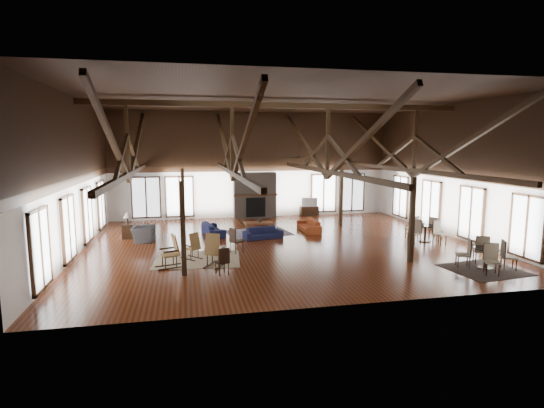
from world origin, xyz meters
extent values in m
plane|color=#632B14|center=(0.00, 0.00, 0.00)|extent=(16.00, 16.00, 0.00)
cube|color=black|center=(0.00, 0.00, 6.00)|extent=(16.00, 14.00, 0.02)
cube|color=white|center=(0.00, 7.00, 3.00)|extent=(16.00, 0.02, 6.00)
cube|color=white|center=(0.00, -7.00, 3.00)|extent=(16.00, 0.02, 6.00)
cube|color=white|center=(-8.00, 0.00, 3.00)|extent=(0.02, 14.00, 6.00)
cube|color=white|center=(8.00, 0.00, 3.00)|extent=(0.02, 14.00, 6.00)
cube|color=#32200D|center=(0.00, 0.00, 5.75)|extent=(15.60, 0.18, 0.22)
cube|color=#32200D|center=(-6.00, 0.00, 3.05)|extent=(0.16, 13.70, 0.18)
cube|color=#32200D|center=(-6.00, 0.00, 4.40)|extent=(0.14, 0.14, 2.70)
cube|color=#32200D|center=(-6.00, 3.50, 4.28)|extent=(0.15, 7.07, 3.12)
cube|color=#32200D|center=(-6.00, -3.50, 4.28)|extent=(0.15, 7.07, 3.12)
cube|color=#32200D|center=(-2.00, 0.00, 3.05)|extent=(0.16, 13.70, 0.18)
cube|color=#32200D|center=(-2.00, 0.00, 4.40)|extent=(0.14, 0.14, 2.70)
cube|color=#32200D|center=(-2.00, 3.50, 4.28)|extent=(0.15, 7.07, 3.12)
cube|color=#32200D|center=(-2.00, -3.50, 4.28)|extent=(0.15, 7.07, 3.12)
cube|color=#32200D|center=(2.00, 0.00, 3.05)|extent=(0.16, 13.70, 0.18)
cube|color=#32200D|center=(2.00, 0.00, 4.40)|extent=(0.14, 0.14, 2.70)
cube|color=#32200D|center=(2.00, 3.50, 4.28)|extent=(0.15, 7.07, 3.12)
cube|color=#32200D|center=(2.00, -3.50, 4.28)|extent=(0.15, 7.07, 3.12)
cube|color=#32200D|center=(6.00, 0.00, 3.05)|extent=(0.16, 13.70, 0.18)
cube|color=#32200D|center=(6.00, 0.00, 4.40)|extent=(0.14, 0.14, 2.70)
cube|color=#32200D|center=(6.00, 3.50, 4.28)|extent=(0.15, 7.07, 3.12)
cube|color=#32200D|center=(6.00, -3.50, 4.28)|extent=(0.15, 7.07, 3.12)
cube|color=#32200D|center=(-4.00, -3.50, 1.52)|extent=(0.16, 0.16, 3.05)
cube|color=#32200D|center=(4.00, -3.50, 1.52)|extent=(0.16, 0.16, 3.05)
cube|color=#32200D|center=(-4.00, 3.50, 1.52)|extent=(0.16, 0.16, 3.05)
cube|color=#32200D|center=(4.00, 3.50, 1.52)|extent=(0.16, 0.16, 3.05)
cube|color=#64584C|center=(0.00, 6.68, 1.30)|extent=(2.40, 0.62, 2.60)
cube|color=black|center=(0.00, 6.36, 0.65)|extent=(1.10, 0.06, 1.10)
cube|color=#321C0F|center=(0.00, 6.40, 1.35)|extent=(2.50, 0.20, 0.12)
cylinder|color=black|center=(0.50, -1.00, 4.05)|extent=(0.04, 0.04, 0.70)
cylinder|color=black|center=(0.50, -1.00, 3.70)|extent=(0.20, 0.20, 0.10)
cube|color=black|center=(0.95, -1.00, 3.70)|extent=(0.70, 0.12, 0.02)
cube|color=black|center=(0.50, -0.55, 3.70)|extent=(0.12, 0.70, 0.02)
cube|color=black|center=(0.05, -1.00, 3.70)|extent=(0.70, 0.12, 0.02)
cube|color=black|center=(0.50, -1.45, 3.70)|extent=(0.12, 0.70, 0.02)
imported|color=#141739|center=(-0.54, 1.23, 0.25)|extent=(1.82, 0.97, 0.50)
imported|color=#16193D|center=(-2.66, 2.45, 0.28)|extent=(2.00, 1.05, 0.55)
imported|color=#973F1D|center=(1.95, 2.40, 0.28)|extent=(1.91, 0.76, 0.56)
cube|color=brown|center=(-0.51, 2.49, 0.48)|extent=(1.34, 0.67, 0.06)
cube|color=brown|center=(-1.07, 2.27, 0.23)|extent=(0.06, 0.06, 0.45)
cube|color=brown|center=(-1.07, 2.71, 0.23)|extent=(0.06, 0.06, 0.45)
cube|color=brown|center=(0.05, 2.27, 0.23)|extent=(0.06, 0.06, 0.45)
cube|color=brown|center=(0.05, 2.71, 0.23)|extent=(0.06, 0.06, 0.45)
imported|color=#B2B2B2|center=(-0.42, 2.56, 0.61)|extent=(0.25, 0.25, 0.20)
imported|color=#333235|center=(-5.73, 1.76, 0.33)|extent=(1.10, 0.99, 0.66)
cube|color=black|center=(-6.46, 2.49, 0.32)|extent=(0.48, 0.48, 0.64)
cylinder|color=black|center=(-6.46, 2.49, 0.83)|extent=(0.08, 0.08, 0.38)
cone|color=beige|center=(-6.46, 2.49, 1.09)|extent=(0.34, 0.34, 0.28)
cube|color=olive|center=(-3.74, -1.56, 0.38)|extent=(0.60, 0.60, 0.05)
cube|color=olive|center=(-3.61, -1.72, 0.68)|extent=(0.44, 0.41, 0.63)
cube|color=black|center=(-3.87, -1.68, 0.02)|extent=(0.54, 0.62, 0.05)
cube|color=black|center=(-3.60, -1.45, 0.02)|extent=(0.54, 0.62, 0.05)
cube|color=olive|center=(-2.94, -2.65, 0.46)|extent=(0.70, 0.69, 0.05)
cube|color=olive|center=(-3.05, -2.86, 0.81)|extent=(0.55, 0.43, 0.75)
cube|color=black|center=(-3.12, -2.54, 0.03)|extent=(0.50, 0.83, 0.05)
cube|color=black|center=(-2.75, -2.76, 0.03)|extent=(0.50, 0.83, 0.05)
cube|color=olive|center=(-4.50, -2.54, 0.44)|extent=(0.60, 0.62, 0.05)
cube|color=olive|center=(-4.28, -2.48, 0.78)|extent=(0.33, 0.53, 0.72)
cube|color=black|center=(-4.44, -2.74, 0.03)|extent=(0.86, 0.30, 0.05)
cube|color=black|center=(-4.56, -2.34, 0.03)|extent=(0.86, 0.30, 0.05)
cube|color=black|center=(-1.99, -1.02, 0.45)|extent=(0.57, 0.57, 0.05)
cube|color=black|center=(-2.16, -1.11, 0.72)|extent=(0.23, 0.39, 0.55)
cylinder|color=black|center=(-1.99, -1.02, 0.23)|extent=(0.03, 0.03, 0.45)
cube|color=black|center=(-2.80, -3.66, 0.41)|extent=(0.49, 0.49, 0.05)
cube|color=black|center=(-2.74, -3.83, 0.65)|extent=(0.37, 0.16, 0.50)
cylinder|color=black|center=(-2.80, -3.66, 0.20)|extent=(0.03, 0.03, 0.41)
cylinder|color=black|center=(6.04, -4.84, 0.70)|extent=(0.82, 0.82, 0.04)
cylinder|color=black|center=(6.04, -4.84, 0.36)|extent=(0.10, 0.10, 0.68)
cylinder|color=black|center=(6.04, -4.84, 0.02)|extent=(0.49, 0.49, 0.04)
cylinder|color=black|center=(6.26, -0.76, 0.70)|extent=(0.83, 0.83, 0.04)
cylinder|color=black|center=(6.26, -0.76, 0.36)|extent=(0.10, 0.10, 0.68)
cylinder|color=black|center=(6.26, -0.76, 0.02)|extent=(0.50, 0.50, 0.04)
imported|color=#B2B2B2|center=(6.06, -4.86, 0.76)|extent=(0.13, 0.13, 0.09)
imported|color=#B2B2B2|center=(6.20, -0.67, 0.77)|extent=(0.14, 0.14, 0.09)
cube|color=black|center=(3.28, 6.75, 0.27)|extent=(1.09, 0.41, 0.54)
imported|color=#B2B2B2|center=(3.28, 6.75, 0.81)|extent=(0.93, 0.24, 0.53)
cube|color=tan|center=(-3.52, -1.70, 0.01)|extent=(3.28, 2.70, 0.01)
cube|color=#1C1C4F|center=(-0.53, 2.52, 0.01)|extent=(3.20, 2.59, 0.01)
cube|color=black|center=(5.89, -4.98, 0.01)|extent=(2.54, 2.36, 0.01)
camera|label=1|loc=(-3.92, -17.05, 4.21)|focal=28.00mm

